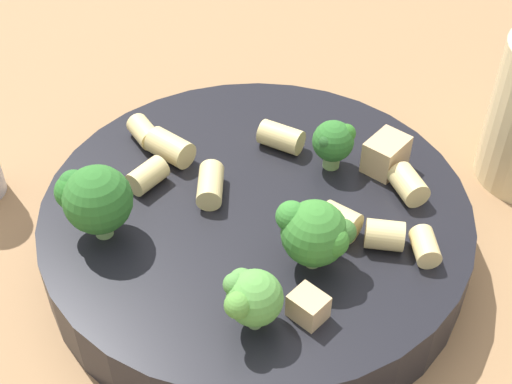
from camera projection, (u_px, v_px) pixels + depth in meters
ground_plane at (256, 249)px, 0.44m from camera, size 2.00×2.00×0.00m
pasta_bowl at (256, 224)px, 0.43m from camera, size 0.25×0.25×0.04m
broccoli_floret_0 at (315, 233)px, 0.37m from camera, size 0.04×0.04×0.04m
broccoli_floret_1 at (251, 297)px, 0.34m from camera, size 0.03×0.03×0.03m
broccoli_floret_2 at (92, 197)px, 0.38m from camera, size 0.04×0.04×0.05m
broccoli_floret_3 at (334, 142)px, 0.43m from camera, size 0.03×0.03×0.03m
rigatoni_0 at (170, 148)px, 0.44m from camera, size 0.03×0.02×0.02m
rigatoni_1 at (385, 235)px, 0.39m from camera, size 0.03×0.03×0.02m
rigatoni_2 at (210, 185)px, 0.42m from camera, size 0.03×0.03×0.01m
rigatoni_3 at (425, 246)px, 0.38m from camera, size 0.02×0.02×0.01m
rigatoni_4 at (144, 132)px, 0.46m from camera, size 0.03×0.02×0.01m
rigatoni_5 at (408, 185)px, 0.42m from camera, size 0.03×0.02×0.02m
rigatoni_6 at (147, 176)px, 0.42m from camera, size 0.02×0.03×0.02m
rigatoni_7 at (281, 137)px, 0.45m from camera, size 0.03×0.02×0.02m
rigatoni_8 at (340, 222)px, 0.39m from camera, size 0.02×0.02×0.02m
chicken_chunk_0 at (386, 154)px, 0.43m from camera, size 0.02×0.03×0.02m
chicken_chunk_1 at (308, 307)px, 0.35m from camera, size 0.02×0.02×0.01m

